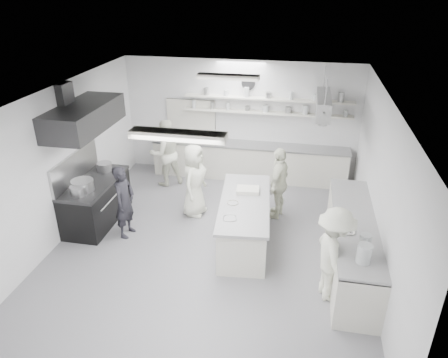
% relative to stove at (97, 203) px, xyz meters
% --- Properties ---
extents(floor, '(6.00, 7.00, 0.02)m').
position_rel_stove_xyz_m(floor, '(2.60, -0.40, -0.46)').
color(floor, gray).
rests_on(floor, ground).
extents(ceiling, '(6.00, 7.00, 0.02)m').
position_rel_stove_xyz_m(ceiling, '(2.60, -0.40, 2.56)').
color(ceiling, silver).
rests_on(ceiling, wall_back).
extents(wall_back, '(6.00, 0.04, 3.00)m').
position_rel_stove_xyz_m(wall_back, '(2.60, 3.10, 1.05)').
color(wall_back, white).
rests_on(wall_back, floor).
extents(wall_front, '(6.00, 0.04, 3.00)m').
position_rel_stove_xyz_m(wall_front, '(2.60, -3.90, 1.05)').
color(wall_front, white).
rests_on(wall_front, floor).
extents(wall_left, '(0.04, 7.00, 3.00)m').
position_rel_stove_xyz_m(wall_left, '(-0.40, -0.40, 1.05)').
color(wall_left, white).
rests_on(wall_left, floor).
extents(wall_right, '(0.04, 7.00, 3.00)m').
position_rel_stove_xyz_m(wall_right, '(5.60, -0.40, 1.05)').
color(wall_right, white).
rests_on(wall_right, floor).
extents(stove, '(0.80, 1.80, 0.90)m').
position_rel_stove_xyz_m(stove, '(0.00, 0.00, 0.00)').
color(stove, black).
rests_on(stove, floor).
extents(exhaust_hood, '(0.85, 2.00, 0.50)m').
position_rel_stove_xyz_m(exhaust_hood, '(0.00, -0.00, 1.90)').
color(exhaust_hood, '#2C2C2C').
rests_on(exhaust_hood, wall_left).
extents(back_counter, '(5.00, 0.60, 0.92)m').
position_rel_stove_xyz_m(back_counter, '(2.90, 2.80, 0.01)').
color(back_counter, silver).
rests_on(back_counter, floor).
extents(shelf_lower, '(4.20, 0.26, 0.04)m').
position_rel_stove_xyz_m(shelf_lower, '(3.30, 2.97, 1.30)').
color(shelf_lower, silver).
rests_on(shelf_lower, wall_back).
extents(shelf_upper, '(4.20, 0.26, 0.04)m').
position_rel_stove_xyz_m(shelf_upper, '(3.30, 2.97, 1.65)').
color(shelf_upper, silver).
rests_on(shelf_upper, wall_back).
extents(pass_through_window, '(1.30, 0.04, 1.00)m').
position_rel_stove_xyz_m(pass_through_window, '(1.30, 3.08, 1.00)').
color(pass_through_window, black).
rests_on(pass_through_window, wall_back).
extents(wall_clock, '(0.32, 0.05, 0.32)m').
position_rel_stove_xyz_m(wall_clock, '(2.80, 3.06, 2.00)').
color(wall_clock, silver).
rests_on(wall_clock, wall_back).
extents(right_counter, '(0.74, 3.30, 0.94)m').
position_rel_stove_xyz_m(right_counter, '(5.25, -0.60, 0.02)').
color(right_counter, silver).
rests_on(right_counter, floor).
extents(pot_rack, '(0.30, 1.60, 0.40)m').
position_rel_stove_xyz_m(pot_rack, '(4.60, 2.00, 1.85)').
color(pot_rack, '#9E9E9E').
rests_on(pot_rack, ceiling).
extents(light_fixture_front, '(1.30, 0.25, 0.10)m').
position_rel_stove_xyz_m(light_fixture_front, '(2.60, -2.20, 2.49)').
color(light_fixture_front, silver).
rests_on(light_fixture_front, ceiling).
extents(light_fixture_rear, '(1.30, 0.25, 0.10)m').
position_rel_stove_xyz_m(light_fixture_rear, '(2.60, 1.40, 2.49)').
color(light_fixture_rear, silver).
rests_on(light_fixture_rear, ceiling).
extents(prep_island, '(1.09, 2.40, 0.86)m').
position_rel_stove_xyz_m(prep_island, '(3.23, -0.16, -0.02)').
color(prep_island, silver).
rests_on(prep_island, floor).
extents(stove_pot, '(0.44, 0.44, 0.27)m').
position_rel_stove_xyz_m(stove_pot, '(0.00, -0.42, 0.60)').
color(stove_pot, '#9E9E9E').
rests_on(stove_pot, stove).
extents(cook_stove, '(0.42, 0.59, 1.52)m').
position_rel_stove_xyz_m(cook_stove, '(0.83, -0.38, 0.31)').
color(cook_stove, black).
rests_on(cook_stove, floor).
extents(cook_back, '(1.05, 1.01, 1.70)m').
position_rel_stove_xyz_m(cook_back, '(0.90, 2.04, 0.40)').
color(cook_back, white).
rests_on(cook_back, floor).
extents(cook_island_left, '(0.63, 0.87, 1.64)m').
position_rel_stove_xyz_m(cook_island_left, '(1.98, 0.72, 0.37)').
color(cook_island_left, white).
rests_on(cook_island_left, floor).
extents(cook_island_right, '(0.63, 1.01, 1.61)m').
position_rel_stove_xyz_m(cook_island_right, '(3.80, 0.98, 0.35)').
color(cook_island_right, white).
rests_on(cook_island_right, floor).
extents(cook_right, '(0.88, 1.19, 1.65)m').
position_rel_stove_xyz_m(cook_right, '(4.85, -1.49, 0.38)').
color(cook_right, white).
rests_on(cook_right, floor).
extents(bowl_island_a, '(0.29, 0.29, 0.06)m').
position_rel_stove_xyz_m(bowl_island_a, '(3.06, -0.83, 0.44)').
color(bowl_island_a, '#9E9E9E').
rests_on(bowl_island_a, prep_island).
extents(bowl_island_b, '(0.28, 0.28, 0.07)m').
position_rel_stove_xyz_m(bowl_island_b, '(3.01, -0.27, 0.44)').
color(bowl_island_b, silver).
rests_on(bowl_island_b, prep_island).
extents(bowl_right, '(0.26, 0.26, 0.06)m').
position_rel_stove_xyz_m(bowl_right, '(5.08, -0.99, 0.52)').
color(bowl_right, silver).
rests_on(bowl_right, right_counter).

